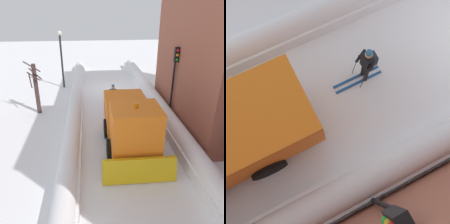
% 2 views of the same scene
% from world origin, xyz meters
% --- Properties ---
extents(skier, '(0.62, 1.80, 1.81)m').
position_xyz_m(skier, '(0.21, 4.17, 1.00)').
color(skier, black).
rests_on(skier, ground).
extents(traffic_light_pole, '(0.28, 0.42, 4.66)m').
position_xyz_m(traffic_light_pole, '(-3.49, 6.05, 3.26)').
color(traffic_light_pole, black).
rests_on(traffic_light_pole, ground).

